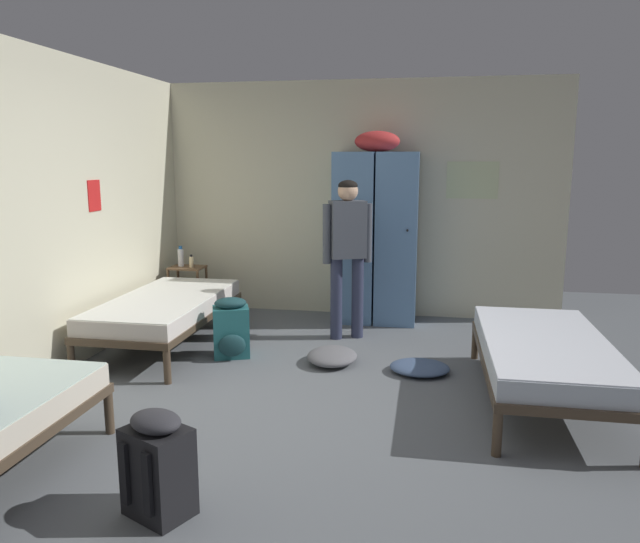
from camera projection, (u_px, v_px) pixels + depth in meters
name	position (u px, v px, depth m)	size (l,w,h in m)	color
ground_plane	(313.00, 406.00, 4.39)	(8.76, 8.76, 0.00)	slate
room_backdrop	(209.00, 209.00, 5.57)	(4.53, 5.54, 2.64)	beige
locker_bank	(376.00, 234.00, 6.55)	(0.90, 0.55, 2.07)	#5B84B2
shelf_unit	(188.00, 286.00, 6.88)	(0.38, 0.30, 0.57)	brown
bed_right	(545.00, 352.00, 4.40)	(0.90, 1.90, 0.49)	#473828
bed_left_rear	(166.00, 308.00, 5.72)	(0.90, 1.90, 0.49)	#473828
person_traveler	(347.00, 244.00, 5.90)	(0.47, 0.32, 1.58)	#2D334C
water_bottle	(181.00, 257.00, 6.85)	(0.07, 0.07, 0.23)	white
lotion_bottle	(191.00, 262.00, 6.78)	(0.05, 0.05, 0.15)	beige
backpack_teal	(231.00, 329.00, 5.44)	(0.38, 0.40, 0.55)	#23666B
backpack_black	(160.00, 466.00, 3.02)	(0.39, 0.40, 0.55)	black
clothes_pile_denim	(420.00, 367.00, 5.07)	(0.50, 0.43, 0.09)	#42567A
clothes_pile_grey	(332.00, 356.00, 5.30)	(0.44, 0.51, 0.13)	slate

